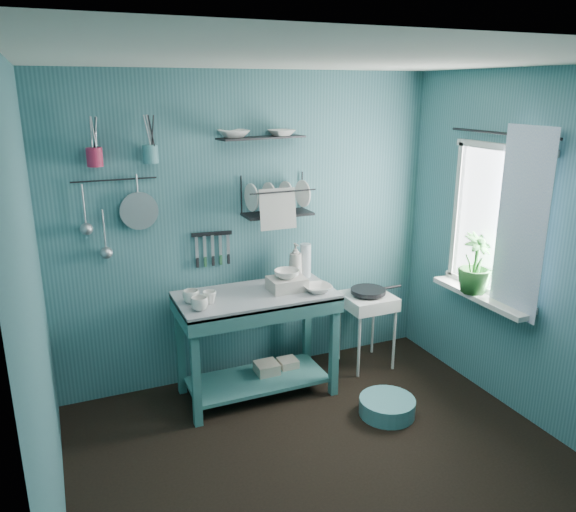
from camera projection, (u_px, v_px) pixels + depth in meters
name	position (u px, v px, depth m)	size (l,w,h in m)	color
floor	(333.00, 470.00, 3.62)	(3.20, 3.20, 0.00)	black
ceiling	(344.00, 60.00, 2.90)	(3.20, 3.20, 0.00)	silver
wall_back	(251.00, 230.00, 4.58)	(3.20, 3.20, 0.00)	#36686E
wall_front	(543.00, 423.00, 1.94)	(3.20, 3.20, 0.00)	#36686E
wall_left	(39.00, 333.00, 2.65)	(3.00, 3.00, 0.00)	#36686E
wall_right	(543.00, 256.00, 3.86)	(3.00, 3.00, 0.00)	#36686E
work_counter	(257.00, 344.00, 4.41)	(1.21, 0.60, 0.85)	#346D6B
mug_left	(200.00, 304.00, 3.95)	(0.12, 0.12, 0.10)	silver
mug_mid	(209.00, 297.00, 4.08)	(0.10, 0.10, 0.09)	silver
mug_right	(191.00, 297.00, 4.08)	(0.12, 0.12, 0.10)	silver
wash_tub	(287.00, 284.00, 4.35)	(0.28, 0.22, 0.10)	#B8B1A8
tub_bowl	(287.00, 274.00, 4.32)	(0.20, 0.20, 0.06)	silver
soap_bottle	(295.00, 261.00, 4.58)	(0.12, 0.12, 0.30)	#B8B1A8
water_bottle	(306.00, 260.00, 4.64)	(0.09, 0.09, 0.28)	silver
counter_bowl	(317.00, 288.00, 4.32)	(0.22, 0.22, 0.05)	silver
hotplate_stand	(366.00, 330.00, 4.91)	(0.41, 0.41, 0.65)	silver
frying_pan	(368.00, 291.00, 4.81)	(0.30, 0.30, 0.04)	black
knife_strip	(212.00, 234.00, 4.42)	(0.32, 0.02, 0.03)	black
dish_rack	(278.00, 196.00, 4.45)	(0.55, 0.24, 0.32)	black
upper_shelf	(262.00, 138.00, 4.30)	(0.70, 0.18, 0.01)	black
shelf_bowl_left	(234.00, 136.00, 4.21)	(0.23, 0.23, 0.06)	silver
shelf_bowl_right	(281.00, 124.00, 4.33)	(0.20, 0.20, 0.05)	silver
utensil_cup_magenta	(95.00, 157.00, 3.88)	(0.11, 0.11, 0.13)	#B52144
utensil_cup_teal	(150.00, 154.00, 4.02)	(0.11, 0.11, 0.13)	teal
colander	(139.00, 211.00, 4.13)	(0.28, 0.28, 0.03)	#AAADB3
ladle_outer	(84.00, 205.00, 3.97)	(0.01, 0.01, 0.30)	#AAADB3
ladle_inner	(104.00, 230.00, 4.08)	(0.01, 0.01, 0.30)	#AAADB3
hook_rail	(114.00, 180.00, 4.02)	(0.01, 0.01, 0.60)	black
window_glass	(497.00, 221.00, 4.21)	(1.10, 1.10, 0.00)	white
windowsill	(480.00, 297.00, 4.35)	(0.16, 0.95, 0.04)	silver
curtain	(521.00, 224.00, 3.91)	(1.35, 1.35, 0.00)	white
curtain_rod	(501.00, 133.00, 4.01)	(0.02, 0.02, 1.05)	black
potted_plant	(475.00, 263.00, 4.32)	(0.26, 0.26, 0.47)	#2B6B2B
storage_tin_large	(267.00, 375.00, 4.58)	(0.18, 0.18, 0.22)	tan
storage_tin_small	(288.00, 370.00, 4.69)	(0.15, 0.15, 0.20)	tan
floor_basin	(387.00, 407.00, 4.21)	(0.42, 0.42, 0.13)	teal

